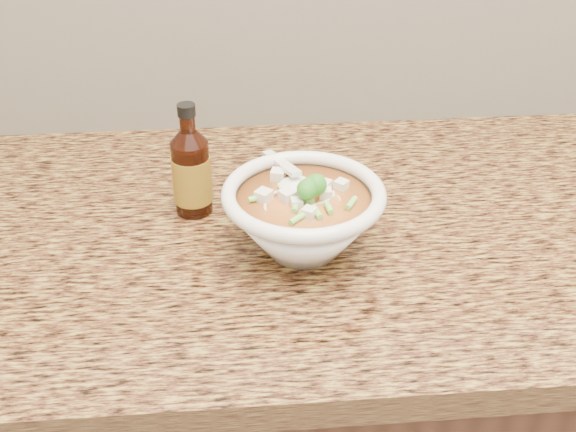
{
  "coord_description": "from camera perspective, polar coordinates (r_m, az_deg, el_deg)",
  "views": [
    {
      "loc": [
        -0.25,
        0.83,
        1.46
      ],
      "look_at": [
        -0.19,
        1.6,
        0.95
      ],
      "focal_mm": 45.0,
      "sensor_mm": 36.0,
      "label": 1
    }
  ],
  "objects": [
    {
      "name": "hot_sauce_bottle",
      "position": [
        1.02,
        -7.63,
        3.43
      ],
      "size": [
        0.07,
        0.07,
        0.17
      ],
      "rotation": [
        0.0,
        0.0,
        0.27
      ],
      "color": "#341007",
      "rests_on": "counter_slab"
    },
    {
      "name": "counter_slab",
      "position": [
        1.06,
        9.81,
        -0.74
      ],
      "size": [
        4.0,
        0.68,
        0.04
      ],
      "primitive_type": "cube",
      "color": "olive",
      "rests_on": "cabinet"
    },
    {
      "name": "soup_bowl",
      "position": [
        0.93,
        1.22,
        -0.17
      ],
      "size": [
        0.21,
        0.24,
        0.12
      ],
      "rotation": [
        0.0,
        0.0,
        0.41
      ],
      "color": "white",
      "rests_on": "counter_slab"
    }
  ]
}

